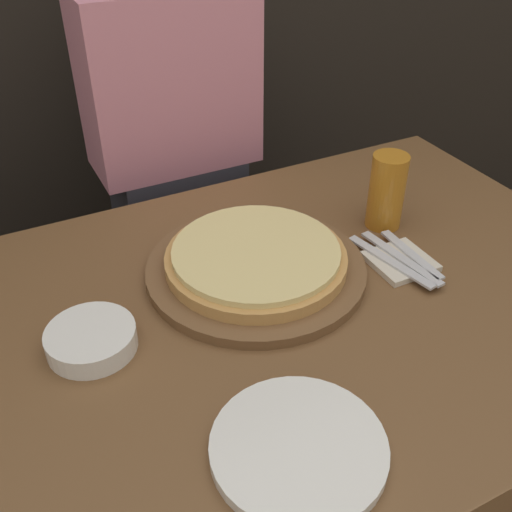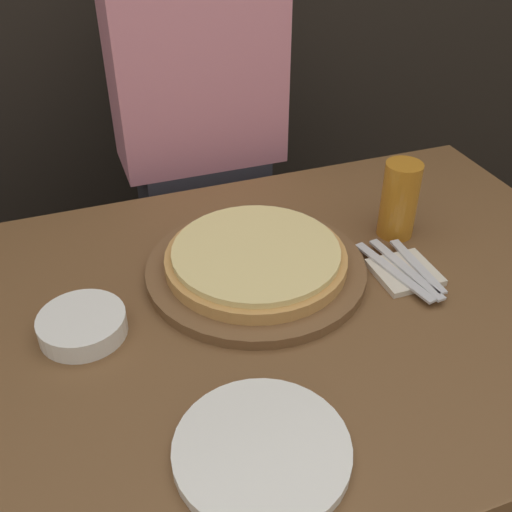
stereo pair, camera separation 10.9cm
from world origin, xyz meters
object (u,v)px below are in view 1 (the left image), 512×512
object	(u,v)px
pizza_on_board	(256,263)
dinner_knife	(402,258)
dinner_plate	(298,448)
fork	(391,262)
side_bowl	(91,339)
beer_glass	(387,188)
spoon	(412,255)
diner_person	(177,179)

from	to	relation	value
pizza_on_board	dinner_knife	distance (m)	0.28
dinner_plate	fork	bearing A→B (deg)	37.37
pizza_on_board	side_bowl	size ratio (longest dim) A/B	2.84
side_bowl	dinner_plate	bearing A→B (deg)	-58.79
dinner_knife	beer_glass	bearing A→B (deg)	67.50
side_bowl	dinner_knife	bearing A→B (deg)	-4.34
fork	beer_glass	bearing A→B (deg)	58.86
pizza_on_board	dinner_plate	distance (m)	0.40
spoon	side_bowl	bearing A→B (deg)	175.84
pizza_on_board	fork	distance (m)	0.25
dinner_knife	spoon	size ratio (longest dim) A/B	1.18
spoon	beer_glass	bearing A→B (deg)	77.36
dinner_plate	side_bowl	size ratio (longest dim) A/B	1.66
fork	dinner_knife	world-z (taller)	same
side_bowl	spoon	size ratio (longest dim) A/B	0.83
pizza_on_board	dinner_knife	size ratio (longest dim) A/B	2.00
diner_person	beer_glass	bearing A→B (deg)	-62.40
beer_glass	dinner_knife	size ratio (longest dim) A/B	0.77
dinner_plate	spoon	size ratio (longest dim) A/B	1.38
side_bowl	dinner_knife	distance (m)	0.58
pizza_on_board	diner_person	distance (m)	0.55
dinner_knife	diner_person	world-z (taller)	diner_person
dinner_knife	spoon	world-z (taller)	same
side_bowl	diner_person	bearing A→B (deg)	58.63
beer_glass	diner_person	bearing A→B (deg)	117.60
diner_person	dinner_knife	bearing A→B (deg)	-71.68
diner_person	dinner_plate	bearing A→B (deg)	-100.62
fork	side_bowl	bearing A→B (deg)	175.47
fork	dinner_knife	xyz separation A→B (m)	(0.03, 0.00, 0.00)
dinner_plate	fork	xyz separation A→B (m)	(0.36, 0.27, 0.01)
pizza_on_board	dinner_knife	world-z (taller)	pizza_on_board
dinner_plate	beer_glass	bearing A→B (deg)	42.77
dinner_plate	dinner_knife	distance (m)	0.47
pizza_on_board	fork	world-z (taller)	pizza_on_board
fork	spoon	distance (m)	0.05
beer_glass	diner_person	xyz separation A→B (m)	(-0.27, 0.51, -0.16)
beer_glass	fork	bearing A→B (deg)	-121.14
side_bowl	dinner_knife	size ratio (longest dim) A/B	0.70
fork	diner_person	bearing A→B (deg)	106.29
dinner_knife	spoon	bearing A→B (deg)	0.00
side_bowl	spoon	bearing A→B (deg)	-4.16
beer_glass	fork	world-z (taller)	beer_glass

